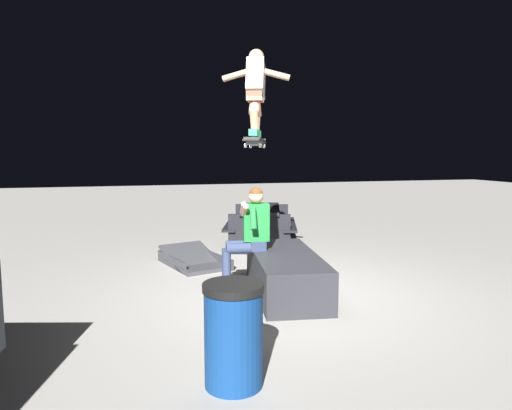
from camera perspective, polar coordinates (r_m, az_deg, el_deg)
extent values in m
plane|color=gray|center=(6.00, 3.76, -10.96)|extent=(40.00, 40.00, 0.00)
cube|color=#28282D|center=(6.00, 3.68, -8.42)|extent=(2.10, 1.07, 0.51)
cube|color=#2D3856|center=(6.17, 0.00, -4.99)|extent=(0.32, 0.20, 0.12)
cube|color=#1E7233|center=(6.11, 0.00, -2.14)|extent=(0.25, 0.36, 0.50)
sphere|color=tan|center=(6.07, 0.00, 1.13)|extent=(0.20, 0.20, 0.20)
sphere|color=#5C3319|center=(6.07, 0.00, 1.31)|extent=(0.19, 0.19, 0.19)
cylinder|color=#1E7233|center=(5.90, -0.34, -1.73)|extent=(0.20, 0.11, 0.29)
cylinder|color=tan|center=(5.95, -1.38, -0.68)|extent=(0.24, 0.10, 0.19)
cylinder|color=#1E7233|center=(6.29, -0.77, -1.20)|extent=(0.20, 0.11, 0.29)
cylinder|color=tan|center=(6.19, -1.61, -0.40)|extent=(0.24, 0.10, 0.19)
cylinder|color=#2D3856|center=(6.06, -1.78, -5.39)|extent=(0.20, 0.42, 0.14)
cylinder|color=#2D3856|center=(6.11, -3.65, -7.94)|extent=(0.11, 0.11, 0.47)
cube|color=#2D9E66|center=(6.17, -4.11, -10.06)|extent=(0.14, 0.27, 0.08)
cylinder|color=#2D3856|center=(6.24, -1.93, -5.05)|extent=(0.20, 0.42, 0.14)
cylinder|color=#2D3856|center=(6.29, -3.75, -7.53)|extent=(0.11, 0.11, 0.47)
cube|color=#2D9E66|center=(6.35, -4.20, -9.59)|extent=(0.14, 0.27, 0.08)
cube|color=black|center=(5.96, -0.10, 7.86)|extent=(0.82, 0.47, 0.10)
cube|color=black|center=(6.41, 0.31, 7.95)|extent=(0.18, 0.23, 0.07)
cube|color=black|center=(5.51, -0.59, 8.17)|extent=(0.19, 0.23, 0.04)
cube|color=#99999E|center=(6.24, 0.16, 7.57)|extent=(0.12, 0.17, 0.04)
cylinder|color=white|center=(6.25, -0.67, 7.34)|extent=(0.06, 0.05, 0.05)
cylinder|color=white|center=(6.23, 0.99, 7.34)|extent=(0.06, 0.05, 0.05)
cube|color=#99999E|center=(5.68, -0.39, 7.67)|extent=(0.12, 0.17, 0.04)
cylinder|color=white|center=(5.69, -1.30, 7.41)|extent=(0.06, 0.05, 0.05)
cylinder|color=white|center=(5.67, 0.52, 7.41)|extent=(0.06, 0.05, 0.05)
cube|color=#2D9E66|center=(6.14, 0.07, 8.85)|extent=(0.28, 0.19, 0.08)
cube|color=#2D9E66|center=(5.78, -0.29, 8.99)|extent=(0.28, 0.19, 0.08)
cylinder|color=tan|center=(6.09, 0.02, 10.37)|extent=(0.26, 0.18, 0.31)
cylinder|color=#8F5E4B|center=(6.04, -0.05, 12.31)|extent=(0.36, 0.24, 0.33)
cylinder|color=tan|center=(5.84, -0.23, 10.53)|extent=(0.26, 0.18, 0.31)
cylinder|color=#8F5E4B|center=(5.93, -0.16, 12.41)|extent=(0.36, 0.24, 0.33)
cube|color=#8F5E4B|center=(6.00, -0.11, 13.31)|extent=(0.35, 0.29, 0.12)
cube|color=silver|center=(6.11, -0.03, 15.46)|extent=(0.50, 0.37, 0.52)
sphere|color=tan|center=(6.22, 0.03, 17.93)|extent=(0.20, 0.20, 0.20)
cylinder|color=tan|center=(6.16, -2.12, 15.94)|extent=(0.23, 0.44, 0.19)
cylinder|color=tan|center=(6.12, 2.13, 16.01)|extent=(0.23, 0.44, 0.19)
cube|color=#38383D|center=(7.48, -7.70, -7.20)|extent=(1.38, 1.08, 0.06)
cube|color=#38383D|center=(7.47, -7.71, -6.74)|extent=(1.33, 1.07, 0.36)
cube|color=#38383D|center=(7.43, -10.48, -6.92)|extent=(1.05, 0.36, 0.17)
cube|color=#38383D|center=(7.52, -4.97, -6.67)|extent=(1.05, 0.36, 0.17)
cube|color=black|center=(8.82, 0.59, -0.47)|extent=(1.83, 1.18, 0.06)
cube|color=black|center=(8.90, -2.96, -2.37)|extent=(1.69, 0.74, 0.04)
cube|color=black|center=(8.87, 4.14, -2.42)|extent=(1.69, 0.74, 0.04)
cube|color=black|center=(9.63, 0.73, -2.03)|extent=(0.39, 1.07, 0.72)
cube|color=black|center=(8.12, 0.41, -3.67)|extent=(0.39, 1.07, 0.72)
cylinder|color=navy|center=(3.69, -2.80, -16.24)|extent=(0.45, 0.45, 0.75)
cylinder|color=black|center=(3.55, -2.84, -10.18)|extent=(0.48, 0.48, 0.06)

